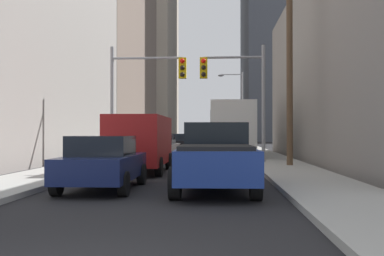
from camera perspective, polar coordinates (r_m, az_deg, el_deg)
name	(u,v)px	position (r m, az deg, el deg)	size (l,w,h in m)	color
sidewalk_left	(167,145)	(54.73, -3.13, -2.18)	(2.58, 160.00, 0.15)	#9E9E99
sidewalk_right	(243,145)	(54.47, 6.39, -2.19)	(2.58, 160.00, 0.15)	#9E9E99
city_bus	(231,128)	(30.29, 4.87, 0.03)	(2.67, 11.51, 3.40)	silver
pickup_truck_blue	(216,157)	(12.74, 2.97, -3.63)	(2.20, 5.45, 1.90)	navy
cargo_van_red	(141,141)	(18.44, -6.45, -1.58)	(2.16, 5.23, 2.26)	maroon
sedan_navy	(103,162)	(13.07, -11.07, -4.25)	(1.95, 4.22, 1.52)	#141E4C
sedan_white	(160,148)	(25.64, -4.04, -2.45)	(1.96, 4.27, 1.52)	white
sedan_black	(179,143)	(36.44, -1.70, -1.89)	(1.95, 4.20, 1.52)	black
sedan_silver	(218,142)	(42.72, 3.32, -1.70)	(1.95, 4.24, 1.52)	#B7BABF
traffic_signal_near_left	(144,85)	(23.37, -6.00, 5.41)	(3.89, 0.44, 6.00)	gray
traffic_signal_near_right	(236,85)	(23.08, 5.51, 5.41)	(3.28, 0.44, 6.00)	gray
utility_pole_right	(290,58)	(21.24, 12.10, 8.60)	(2.20, 0.28, 9.44)	brown
street_lamp_right	(238,103)	(44.79, 5.81, 3.19)	(2.45, 0.32, 7.50)	gray
building_left_mid_office	(67,4)	(57.30, -15.37, 14.73)	(17.67, 25.70, 33.42)	#66564C
building_left_far_tower	(138,2)	(95.59, -6.82, 15.40)	(14.54, 22.26, 55.82)	#B7A893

